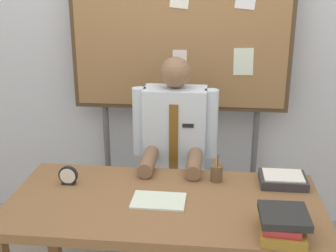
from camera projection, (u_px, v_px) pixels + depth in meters
The scene contains 9 objects.
back_wall at pixel (182, 50), 3.30m from camera, with size 6.40×0.08×2.70m, color silver.
desk at pixel (164, 215), 2.40m from camera, with size 1.66×0.80×0.75m.
person at pixel (175, 168), 3.00m from camera, with size 0.55×0.56×1.40m.
bulletin_board at pixel (180, 36), 3.07m from camera, with size 1.53×0.09×2.06m.
book_stack at pixel (283, 223), 2.05m from camera, with size 0.23×0.30×0.11m.
open_notebook at pixel (159, 201), 2.35m from camera, with size 0.28×0.19×0.01m, color silver.
desk_clock at pixel (68, 176), 2.53m from camera, with size 0.11×0.04×0.11m.
pen_holder at pixel (217, 173), 2.57m from camera, with size 0.07×0.07×0.16m.
paper_tray at pixel (283, 180), 2.54m from camera, with size 0.26×0.20×0.06m.
Camera 1 is at (0.24, -2.09, 1.91)m, focal length 47.88 mm.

